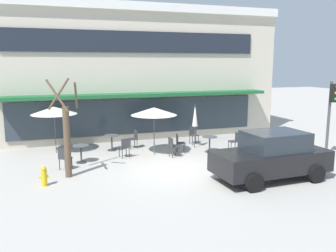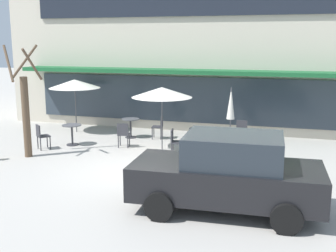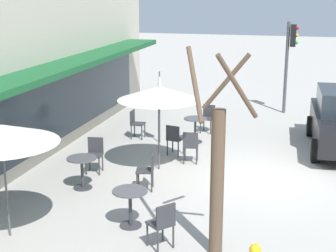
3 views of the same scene
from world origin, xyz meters
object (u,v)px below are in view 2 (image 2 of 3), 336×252
(cafe_chair_2, at_px, (241,131))
(cafe_chair_3, at_px, (159,126))
(street_tree, at_px, (25,110))
(cafe_table_near_wall, at_px, (236,143))
(parked_sedan, at_px, (228,173))
(cafe_chair_4, at_px, (123,133))
(cafe_table_by_tree, at_px, (72,131))
(patio_umbrella_corner_open, at_px, (75,84))
(cafe_chair_0, at_px, (275,146))
(cafe_chair_6, at_px, (175,140))
(patio_umbrella_cream_folded, at_px, (231,104))
(patio_umbrella_green_folded, at_px, (162,92))
(cafe_chair_1, at_px, (41,135))
(cafe_table_streetside, at_px, (131,125))
(cafe_chair_5, at_px, (195,138))

(cafe_chair_2, relative_size, cafe_chair_3, 1.00)
(street_tree, bearing_deg, cafe_table_near_wall, 14.94)
(parked_sedan, bearing_deg, cafe_chair_4, 133.77)
(cafe_table_by_tree, bearing_deg, patio_umbrella_corner_open, 115.01)
(patio_umbrella_corner_open, distance_m, street_tree, 3.95)
(parked_sedan, bearing_deg, cafe_chair_0, 78.68)
(cafe_chair_4, distance_m, cafe_chair_6, 2.15)
(cafe_table_near_wall, relative_size, patio_umbrella_cream_folded, 0.35)
(patio_umbrella_green_folded, relative_size, cafe_chair_6, 2.47)
(cafe_chair_4, relative_size, cafe_chair_6, 1.00)
(patio_umbrella_corner_open, xyz_separation_m, cafe_chair_1, (0.26, -2.96, -1.50))
(patio_umbrella_green_folded, height_order, cafe_chair_1, patio_umbrella_green_folded)
(cafe_table_streetside, bearing_deg, cafe_table_near_wall, -22.33)
(patio_umbrella_corner_open, bearing_deg, cafe_chair_2, -2.08)
(cafe_chair_1, relative_size, cafe_chair_5, 1.00)
(cafe_chair_4, xyz_separation_m, parked_sedan, (4.45, -4.64, 0.35))
(parked_sedan, bearing_deg, cafe_table_by_tree, 145.27)
(cafe_table_streetside, xyz_separation_m, cafe_table_by_tree, (-1.61, -1.74, 0.00))
(cafe_chair_1, bearing_deg, cafe_chair_2, 22.16)
(cafe_table_by_tree, bearing_deg, cafe_table_near_wall, -0.48)
(cafe_table_by_tree, height_order, cafe_chair_3, cafe_chair_3)
(cafe_table_streetside, relative_size, cafe_chair_5, 0.85)
(cafe_table_near_wall, xyz_separation_m, cafe_table_by_tree, (-5.97, 0.05, 0.00))
(cafe_table_near_wall, distance_m, cafe_table_streetside, 4.71)
(patio_umbrella_cream_folded, bearing_deg, cafe_chair_0, -36.87)
(patio_umbrella_corner_open, height_order, street_tree, street_tree)
(patio_umbrella_cream_folded, relative_size, cafe_chair_3, 2.47)
(cafe_table_near_wall, distance_m, cafe_chair_4, 4.04)
(cafe_chair_4, bearing_deg, cafe_table_by_tree, -173.47)
(cafe_chair_1, relative_size, cafe_chair_4, 1.00)
(cafe_chair_5, height_order, cafe_chair_6, same)
(cafe_table_near_wall, relative_size, cafe_chair_2, 0.85)
(cafe_chair_5, relative_size, parked_sedan, 0.21)
(cafe_table_near_wall, xyz_separation_m, cafe_chair_1, (-6.69, -0.81, 0.01))
(cafe_chair_0, distance_m, cafe_chair_6, 3.21)
(cafe_table_streetside, height_order, parked_sedan, parked_sedan)
(cafe_table_streetside, xyz_separation_m, cafe_chair_4, (0.32, -1.52, 0.01))
(cafe_chair_5, xyz_separation_m, street_tree, (-5.16, -2.06, 1.04))
(cafe_chair_1, bearing_deg, cafe_table_by_tree, 50.01)
(cafe_table_near_wall, height_order, cafe_chair_3, cafe_chair_3)
(cafe_chair_5, bearing_deg, cafe_table_streetside, 153.08)
(cafe_chair_5, bearing_deg, cafe_table_near_wall, -11.91)
(patio_umbrella_corner_open, height_order, cafe_chair_4, patio_umbrella_corner_open)
(cafe_table_streetside, xyz_separation_m, cafe_chair_6, (2.40, -2.07, 0.01))
(cafe_chair_1, height_order, cafe_chair_2, same)
(patio_umbrella_green_folded, relative_size, cafe_chair_3, 2.47)
(cafe_chair_0, xyz_separation_m, cafe_chair_3, (-4.48, 2.10, 0.00))
(cafe_table_streetside, height_order, cafe_chair_2, cafe_chair_2)
(patio_umbrella_green_folded, height_order, cafe_chair_0, patio_umbrella_green_folded)
(cafe_chair_6, relative_size, parked_sedan, 0.21)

